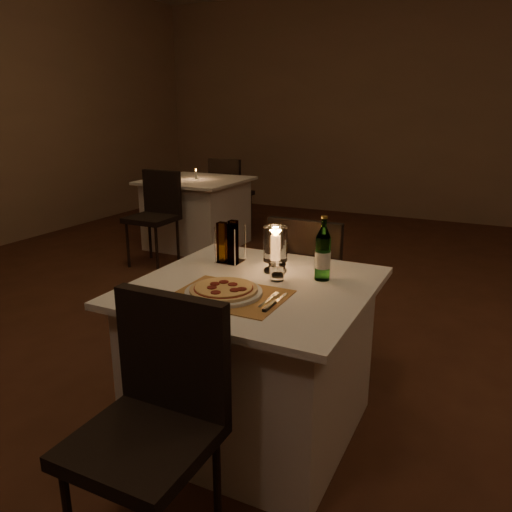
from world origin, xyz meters
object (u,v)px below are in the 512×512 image
at_px(pizza, 224,289).
at_px(neighbor_table_left, 197,212).
at_px(tumbler, 277,272).
at_px(chair_near, 157,405).
at_px(hurricane_candle, 275,246).
at_px(main_table, 254,358).
at_px(water_bottle, 323,254).
at_px(chair_far, 309,277).
at_px(plate, 224,292).

distance_m(pizza, neighbor_table_left, 3.53).
bearing_deg(tumbler, neighbor_table_left, 128.80).
relative_size(chair_near, hurricane_candle, 4.16).
relative_size(hurricane_candle, neighbor_table_left, 0.22).
bearing_deg(main_table, water_bottle, 35.83).
distance_m(pizza, tumbler, 0.29).
xyz_separation_m(main_table, neighbor_table_left, (-2.04, 2.71, 0.00)).
bearing_deg(hurricane_candle, chair_far, 91.77).
relative_size(main_table, hurricane_candle, 4.63).
distance_m(main_table, tumbler, 0.42).
xyz_separation_m(chair_near, neighbor_table_left, (-2.04, 3.42, -0.18)).
xyz_separation_m(plate, tumbler, (0.12, 0.26, 0.03)).
height_order(hurricane_candle, neighbor_table_left, hurricane_candle).
bearing_deg(neighbor_table_left, tumbler, -51.20).
height_order(chair_far, hurricane_candle, hurricane_candle).
bearing_deg(chair_far, pizza, -93.18).
relative_size(chair_near, tumbler, 11.61).
relative_size(tumbler, hurricane_candle, 0.36).
height_order(chair_near, pizza, chair_near).
height_order(chair_far, tumbler, chair_far).
height_order(main_table, hurricane_candle, hurricane_candle).
relative_size(chair_far, pizza, 3.21).
relative_size(plate, tumbler, 4.13).
bearing_deg(water_bottle, neighbor_table_left, 132.16).
height_order(chair_far, plate, chair_far).
relative_size(plate, pizza, 1.14).
height_order(pizza, water_bottle, water_bottle).
height_order(main_table, chair_near, chair_near).
distance_m(chair_far, hurricane_candle, 0.61).
bearing_deg(water_bottle, hurricane_candle, 177.41).
height_order(chair_near, tumbler, chair_near).
bearing_deg(main_table, chair_near, -90.00).
relative_size(main_table, chair_far, 1.11).
distance_m(main_table, hurricane_candle, 0.53).
relative_size(chair_far, plate, 2.81).
distance_m(chair_near, neighbor_table_left, 3.99).
xyz_separation_m(chair_far, hurricane_candle, (0.02, -0.52, 0.32)).
distance_m(chair_far, water_bottle, 0.66).
xyz_separation_m(plate, hurricane_candle, (0.07, 0.37, 0.12)).
bearing_deg(hurricane_candle, tumbler, -62.19).
bearing_deg(chair_near, pizza, 95.32).
relative_size(chair_near, pizza, 3.21).
relative_size(main_table, plate, 3.12).
distance_m(tumbler, neighbor_table_left, 3.40).
bearing_deg(pizza, neighbor_table_left, 124.54).
relative_size(pizza, tumbler, 3.61).
bearing_deg(hurricane_candle, neighbor_table_left, 129.22).
relative_size(chair_near, water_bottle, 3.10).
bearing_deg(tumbler, chair_far, 96.73).
xyz_separation_m(chair_far, pizza, (-0.05, -0.89, 0.22)).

